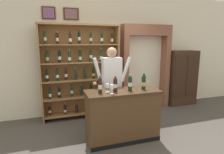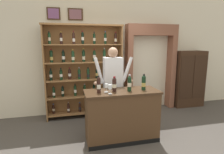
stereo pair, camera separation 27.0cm
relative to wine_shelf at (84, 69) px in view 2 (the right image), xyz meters
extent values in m
cube|color=#47423D|center=(0.48, -1.38, -1.23)|extent=(14.00, 14.00, 0.02)
cube|color=beige|center=(0.48, 0.36, 0.35)|extent=(12.00, 0.16, 3.15)
cube|color=#422B19|center=(-0.67, 0.26, 1.33)|extent=(0.31, 0.02, 0.29)
cube|color=#804E86|center=(-0.67, 0.25, 1.33)|extent=(0.25, 0.01, 0.23)
cube|color=#422B19|center=(-0.15, 0.26, 1.33)|extent=(0.37, 0.02, 0.28)
cube|color=#845664|center=(-0.15, 0.25, 1.33)|extent=(0.29, 0.01, 0.23)
cube|color=olive|center=(-0.92, -0.04, -0.07)|extent=(0.03, 0.34, 2.29)
cube|color=olive|center=(0.92, -0.04, -0.07)|extent=(0.03, 0.34, 2.29)
cube|color=olive|center=(0.00, 0.12, -0.07)|extent=(1.87, 0.02, 2.29)
cube|color=olive|center=(0.00, -0.04, -1.10)|extent=(1.81, 0.32, 0.02)
cylinder|color=black|center=(-0.78, -0.01, -1.00)|extent=(0.06, 0.06, 0.18)
sphere|color=black|center=(-0.78, -0.01, -0.90)|extent=(0.06, 0.06, 0.06)
cylinder|color=black|center=(-0.78, -0.01, -0.87)|extent=(0.03, 0.03, 0.07)
cylinder|color=navy|center=(-0.78, -0.01, -0.85)|extent=(0.03, 0.03, 0.03)
cylinder|color=beige|center=(-0.78, -0.01, -0.99)|extent=(0.06, 0.06, 0.06)
cylinder|color=black|center=(-0.42, -0.03, -0.99)|extent=(0.06, 0.06, 0.20)
sphere|color=black|center=(-0.42, -0.03, -0.89)|extent=(0.06, 0.06, 0.06)
cylinder|color=black|center=(-0.42, -0.03, -0.86)|extent=(0.02, 0.02, 0.07)
cylinder|color=#99999E|center=(-0.42, -0.03, -0.83)|extent=(0.03, 0.03, 0.03)
cylinder|color=silver|center=(-0.42, -0.03, -1.02)|extent=(0.06, 0.06, 0.06)
cylinder|color=black|center=(-0.14, -0.05, -1.00)|extent=(0.06, 0.06, 0.18)
sphere|color=black|center=(-0.14, -0.05, -0.90)|extent=(0.06, 0.06, 0.06)
cylinder|color=black|center=(-0.14, -0.05, -0.87)|extent=(0.03, 0.03, 0.07)
cylinder|color=navy|center=(-0.14, -0.05, -0.85)|extent=(0.03, 0.03, 0.03)
cylinder|color=black|center=(-0.14, -0.05, -0.99)|extent=(0.06, 0.06, 0.06)
cylinder|color=black|center=(0.15, -0.08, -1.00)|extent=(0.06, 0.06, 0.19)
sphere|color=black|center=(0.15, -0.08, -0.90)|extent=(0.06, 0.06, 0.06)
cylinder|color=black|center=(0.15, -0.08, -0.87)|extent=(0.02, 0.02, 0.07)
cylinder|color=navy|center=(0.15, -0.08, -0.84)|extent=(0.03, 0.03, 0.03)
cylinder|color=silver|center=(0.15, -0.08, -1.02)|extent=(0.06, 0.06, 0.06)
cylinder|color=black|center=(0.43, 0.00, -0.99)|extent=(0.06, 0.06, 0.19)
sphere|color=black|center=(0.43, 0.00, -0.89)|extent=(0.06, 0.06, 0.06)
cylinder|color=black|center=(0.43, 0.00, -0.87)|extent=(0.03, 0.03, 0.07)
cylinder|color=#99999E|center=(0.43, 0.00, -0.84)|extent=(0.03, 0.03, 0.03)
cylinder|color=tan|center=(0.43, 0.00, -0.99)|extent=(0.06, 0.06, 0.06)
cylinder|color=black|center=(0.75, -0.02, -0.99)|extent=(0.06, 0.06, 0.19)
sphere|color=black|center=(0.75, -0.02, -0.89)|extent=(0.06, 0.06, 0.06)
cylinder|color=black|center=(0.75, -0.02, -0.86)|extent=(0.03, 0.03, 0.08)
cylinder|color=#B79338|center=(0.75, -0.02, -0.83)|extent=(0.03, 0.03, 0.03)
cylinder|color=silver|center=(0.75, -0.02, -1.01)|extent=(0.06, 0.06, 0.06)
cube|color=olive|center=(0.00, -0.04, -0.68)|extent=(1.81, 0.32, 0.02)
cylinder|color=black|center=(-0.75, -0.06, -0.55)|extent=(0.07, 0.07, 0.22)
sphere|color=black|center=(-0.75, -0.06, -0.44)|extent=(0.06, 0.06, 0.06)
cylinder|color=black|center=(-0.75, -0.06, -0.41)|extent=(0.03, 0.03, 0.06)
cylinder|color=black|center=(-0.75, -0.06, -0.39)|extent=(0.03, 0.03, 0.03)
cylinder|color=silver|center=(-0.75, -0.06, -0.58)|extent=(0.07, 0.07, 0.07)
cylinder|color=black|center=(-0.54, -0.01, -0.56)|extent=(0.07, 0.07, 0.21)
sphere|color=black|center=(-0.54, -0.01, -0.45)|extent=(0.06, 0.06, 0.06)
cylinder|color=black|center=(-0.54, -0.01, -0.43)|extent=(0.03, 0.03, 0.06)
cylinder|color=black|center=(-0.54, -0.01, -0.41)|extent=(0.03, 0.03, 0.03)
cylinder|color=beige|center=(-0.54, -0.01, -0.56)|extent=(0.07, 0.07, 0.07)
cylinder|color=#19381E|center=(-0.24, -0.02, -0.55)|extent=(0.07, 0.07, 0.23)
sphere|color=#19381E|center=(-0.24, -0.02, -0.43)|extent=(0.06, 0.06, 0.06)
cylinder|color=#19381E|center=(-0.24, -0.02, -0.40)|extent=(0.03, 0.03, 0.08)
cylinder|color=black|center=(-0.24, -0.02, -0.37)|extent=(0.03, 0.03, 0.03)
cylinder|color=silver|center=(-0.24, -0.02, -0.54)|extent=(0.07, 0.07, 0.07)
cylinder|color=#19381E|center=(0.00, -0.01, -0.55)|extent=(0.07, 0.07, 0.23)
sphere|color=#19381E|center=(0.00, -0.01, -0.43)|extent=(0.06, 0.06, 0.06)
cylinder|color=#19381E|center=(0.00, -0.01, -0.41)|extent=(0.03, 0.03, 0.06)
cylinder|color=#99999E|center=(0.00, -0.01, -0.39)|extent=(0.03, 0.03, 0.03)
cylinder|color=black|center=(0.00, -0.01, -0.55)|extent=(0.07, 0.07, 0.07)
cylinder|color=black|center=(0.23, -0.03, -0.56)|extent=(0.07, 0.07, 0.22)
sphere|color=black|center=(0.23, -0.03, -0.44)|extent=(0.06, 0.06, 0.06)
cylinder|color=black|center=(0.23, -0.03, -0.41)|extent=(0.03, 0.03, 0.07)
cylinder|color=black|center=(0.23, -0.03, -0.39)|extent=(0.03, 0.03, 0.03)
cylinder|color=beige|center=(0.23, -0.03, -0.59)|extent=(0.07, 0.07, 0.07)
cylinder|color=#19381E|center=(0.49, -0.03, -0.56)|extent=(0.07, 0.07, 0.21)
sphere|color=#19381E|center=(0.49, -0.03, -0.45)|extent=(0.06, 0.06, 0.06)
cylinder|color=#19381E|center=(0.49, -0.03, -0.41)|extent=(0.03, 0.03, 0.08)
cylinder|color=black|center=(0.49, -0.03, -0.38)|extent=(0.03, 0.03, 0.03)
cylinder|color=beige|center=(0.49, -0.03, -0.56)|extent=(0.07, 0.07, 0.07)
cylinder|color=black|center=(0.76, -0.06, -0.56)|extent=(0.07, 0.07, 0.22)
sphere|color=black|center=(0.76, -0.06, -0.44)|extent=(0.06, 0.06, 0.06)
cylinder|color=black|center=(0.76, -0.06, -0.41)|extent=(0.03, 0.03, 0.08)
cylinder|color=maroon|center=(0.76, -0.06, -0.38)|extent=(0.03, 0.03, 0.03)
cylinder|color=tan|center=(0.76, -0.06, -0.58)|extent=(0.07, 0.07, 0.07)
cube|color=olive|center=(0.00, -0.04, -0.25)|extent=(1.81, 0.32, 0.02)
cylinder|color=black|center=(-0.79, -0.07, -0.14)|extent=(0.07, 0.07, 0.21)
sphere|color=black|center=(-0.79, -0.07, -0.03)|extent=(0.07, 0.07, 0.07)
cylinder|color=black|center=(-0.79, -0.07, 0.01)|extent=(0.03, 0.03, 0.08)
cylinder|color=black|center=(-0.79, -0.07, 0.04)|extent=(0.04, 0.04, 0.03)
cylinder|color=silver|center=(-0.79, -0.07, -0.13)|extent=(0.07, 0.07, 0.07)
cylinder|color=black|center=(-0.56, -0.06, -0.14)|extent=(0.07, 0.07, 0.21)
sphere|color=black|center=(-0.56, -0.06, -0.02)|extent=(0.07, 0.07, 0.07)
cylinder|color=black|center=(-0.56, -0.06, 0.01)|extent=(0.03, 0.03, 0.08)
cylinder|color=black|center=(-0.56, -0.06, 0.04)|extent=(0.04, 0.04, 0.03)
cylinder|color=silver|center=(-0.56, -0.06, -0.13)|extent=(0.07, 0.07, 0.07)
cylinder|color=black|center=(-0.36, -0.02, -0.14)|extent=(0.07, 0.07, 0.21)
sphere|color=black|center=(-0.36, -0.02, -0.02)|extent=(0.07, 0.07, 0.07)
cylinder|color=black|center=(-0.36, -0.02, 0.01)|extent=(0.03, 0.03, 0.08)
cylinder|color=maroon|center=(-0.36, -0.02, 0.04)|extent=(0.04, 0.04, 0.03)
cylinder|color=silver|center=(-0.36, -0.02, -0.13)|extent=(0.07, 0.07, 0.07)
cylinder|color=#19381E|center=(-0.13, -0.07, -0.13)|extent=(0.07, 0.07, 0.21)
sphere|color=#19381E|center=(-0.13, -0.07, -0.02)|extent=(0.07, 0.07, 0.07)
cylinder|color=#19381E|center=(-0.13, -0.07, 0.01)|extent=(0.03, 0.03, 0.08)
cylinder|color=#99999E|center=(-0.13, -0.07, 0.05)|extent=(0.03, 0.03, 0.03)
cylinder|color=black|center=(-0.13, -0.07, -0.14)|extent=(0.07, 0.07, 0.07)
cylinder|color=#19381E|center=(0.09, -0.05, -0.13)|extent=(0.07, 0.07, 0.22)
sphere|color=#19381E|center=(0.09, -0.05, -0.02)|extent=(0.07, 0.07, 0.07)
cylinder|color=#19381E|center=(0.09, -0.05, 0.01)|extent=(0.03, 0.03, 0.07)
cylinder|color=black|center=(0.09, -0.05, 0.03)|extent=(0.03, 0.03, 0.03)
cylinder|color=black|center=(0.09, -0.05, -0.16)|extent=(0.07, 0.07, 0.07)
cylinder|color=black|center=(0.31, -0.05, -0.14)|extent=(0.07, 0.07, 0.21)
sphere|color=black|center=(0.31, -0.05, -0.03)|extent=(0.07, 0.07, 0.07)
cylinder|color=black|center=(0.31, -0.05, 0.01)|extent=(0.03, 0.03, 0.08)
cylinder|color=black|center=(0.31, -0.05, 0.04)|extent=(0.04, 0.04, 0.03)
cylinder|color=tan|center=(0.31, -0.05, -0.14)|extent=(0.07, 0.07, 0.07)
cylinder|color=black|center=(0.55, -0.03, -0.13)|extent=(0.07, 0.07, 0.21)
sphere|color=black|center=(0.55, -0.03, -0.02)|extent=(0.07, 0.07, 0.07)
cylinder|color=black|center=(0.55, -0.03, 0.00)|extent=(0.03, 0.03, 0.06)
cylinder|color=#B79338|center=(0.55, -0.03, 0.02)|extent=(0.04, 0.04, 0.03)
cylinder|color=tan|center=(0.55, -0.03, -0.16)|extent=(0.07, 0.07, 0.07)
cylinder|color=black|center=(0.79, -0.06, -0.13)|extent=(0.07, 0.07, 0.22)
sphere|color=black|center=(0.79, -0.06, -0.02)|extent=(0.07, 0.07, 0.07)
cylinder|color=black|center=(0.79, -0.06, 0.01)|extent=(0.03, 0.03, 0.06)
cylinder|color=#B79338|center=(0.79, -0.06, 0.03)|extent=(0.03, 0.03, 0.03)
cylinder|color=tan|center=(0.79, -0.06, -0.13)|extent=(0.07, 0.07, 0.07)
cube|color=olive|center=(0.00, -0.04, 0.17)|extent=(1.81, 0.32, 0.02)
cylinder|color=black|center=(-0.76, -0.02, 0.30)|extent=(0.07, 0.07, 0.24)
sphere|color=black|center=(-0.76, -0.02, 0.43)|extent=(0.07, 0.07, 0.07)
cylinder|color=black|center=(-0.76, -0.02, 0.46)|extent=(0.03, 0.03, 0.07)
cylinder|color=maroon|center=(-0.76, -0.02, 0.49)|extent=(0.04, 0.04, 0.03)
cylinder|color=tan|center=(-0.76, -0.02, 0.28)|extent=(0.08, 0.08, 0.08)
cylinder|color=black|center=(-0.48, -0.01, 0.30)|extent=(0.07, 0.07, 0.23)
sphere|color=black|center=(-0.48, -0.01, 0.42)|extent=(0.07, 0.07, 0.07)
cylinder|color=black|center=(-0.48, -0.01, 0.44)|extent=(0.04, 0.04, 0.07)
cylinder|color=black|center=(-0.48, -0.01, 0.47)|extent=(0.04, 0.04, 0.03)
cylinder|color=silver|center=(-0.48, -0.01, 0.29)|extent=(0.08, 0.08, 0.07)
cylinder|color=#19381E|center=(-0.26, -0.06, 0.30)|extent=(0.07, 0.07, 0.23)
sphere|color=#19381E|center=(-0.26, -0.06, 0.42)|extent=(0.07, 0.07, 0.07)
cylinder|color=#19381E|center=(-0.26, -0.06, 0.45)|extent=(0.03, 0.03, 0.08)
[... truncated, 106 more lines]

